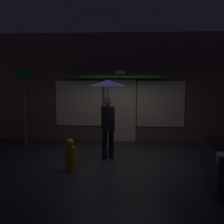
# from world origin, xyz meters

# --- Properties ---
(ground_plane) EXTENTS (18.00, 18.00, 0.00)m
(ground_plane) POSITION_xyz_m (0.00, 0.00, 0.00)
(ground_plane) COLOR #2D2D33
(building_facade) EXTENTS (10.07, 1.00, 3.81)m
(building_facade) POSITION_xyz_m (-0.00, 2.34, 1.89)
(building_facade) COLOR brown
(building_facade) RESTS_ON ground
(person_with_umbrella) EXTENTS (1.04, 1.04, 2.24)m
(person_with_umbrella) POSITION_xyz_m (-0.24, 0.02, 1.66)
(person_with_umbrella) COLOR black
(person_with_umbrella) RESTS_ON ground
(street_sign_post) EXTENTS (0.40, 0.07, 2.66)m
(street_sign_post) POSITION_xyz_m (-3.07, 1.13, 1.50)
(street_sign_post) COLOR #595B60
(street_sign_post) RESTS_ON ground
(sidewalk_bollard) EXTENTS (0.21, 0.21, 0.52)m
(sidewalk_bollard) POSITION_xyz_m (-0.36, 1.37, 0.26)
(sidewalk_bollard) COLOR #B2A899
(sidewalk_bollard) RESTS_ON ground
(fire_hydrant) EXTENTS (0.26, 0.26, 0.81)m
(fire_hydrant) POSITION_xyz_m (-1.09, -1.04, 0.37)
(fire_hydrant) COLOR gold
(fire_hydrant) RESTS_ON ground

